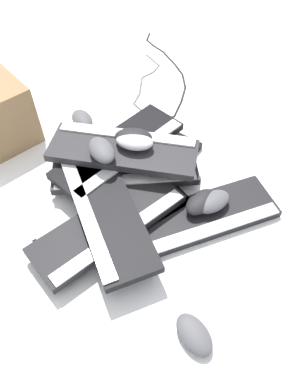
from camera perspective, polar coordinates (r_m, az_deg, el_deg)
ground_plane at (r=1.12m, az=-3.98°, el=-1.85°), size 3.20×3.20×0.00m
keyboard_0 at (r=1.07m, az=-5.82°, el=-4.51°), size 0.45×0.19×0.03m
keyboard_1 at (r=1.08m, az=7.31°, el=-3.86°), size 0.46×0.22×0.03m
keyboard_2 at (r=1.17m, az=-1.29°, el=2.49°), size 0.46×0.32×0.03m
keyboard_3 at (r=1.03m, az=-6.73°, el=-4.89°), size 0.46×0.23×0.03m
keyboard_4 at (r=1.15m, az=-4.33°, el=3.43°), size 0.46×0.32×0.03m
keyboard_5 at (r=1.17m, az=-5.19°, el=6.36°), size 0.46×0.27×0.03m
keyboard_6 at (r=1.02m, az=-7.26°, el=-2.94°), size 0.21×0.46×0.03m
keyboard_7 at (r=1.13m, az=-4.61°, el=6.47°), size 0.43×0.40×0.03m
mouse_0 at (r=1.10m, az=-2.91°, el=7.70°), size 0.13×0.12×0.04m
mouse_1 at (r=1.23m, az=-13.55°, el=4.10°), size 0.13×0.10×0.04m
mouse_2 at (r=1.07m, az=7.30°, el=-1.50°), size 0.12×0.09×0.04m
mouse_3 at (r=1.07m, az=8.99°, el=-1.46°), size 0.11×0.07×0.04m
mouse_4 at (r=1.38m, az=-10.82°, el=10.81°), size 0.07×0.11×0.04m
mouse_5 at (r=0.92m, az=6.21°, el=-20.79°), size 0.07×0.11×0.04m
mouse_6 at (r=1.11m, az=-3.08°, el=8.41°), size 0.13×0.12×0.04m
mouse_7 at (r=1.08m, az=-7.91°, el=6.34°), size 0.07×0.11×0.04m
cable_0 at (r=1.61m, az=2.40°, el=17.69°), size 0.30×0.57×0.01m
cable_1 at (r=1.49m, az=-0.10°, el=14.50°), size 0.22×0.57×0.01m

